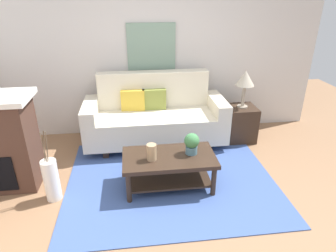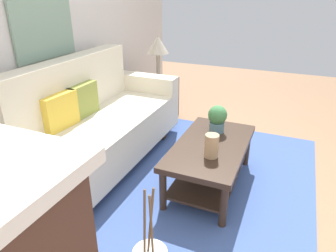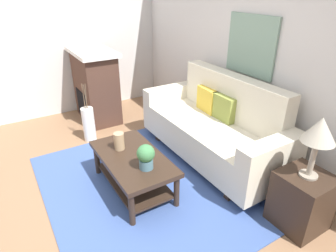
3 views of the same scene
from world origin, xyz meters
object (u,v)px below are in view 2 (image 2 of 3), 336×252
couch (95,125)px  framed_painting (43,20)px  coffee_table (210,155)px  potted_plant_tabletop (217,118)px  throw_pillow_olive (82,100)px  tabletop_vase (212,146)px  side_table (159,99)px  table_lamp (158,47)px  throw_pillow_mustard (59,111)px

couch → framed_painting: bearing=90.0°
coffee_table → potted_plant_tabletop: (0.27, 0.03, 0.26)m
throw_pillow_olive → tabletop_vase: 1.38m
side_table → couch: bearing=177.0°
coffee_table → side_table: side_table is taller
coffee_table → potted_plant_tabletop: bearing=5.4°
couch → throw_pillow_olive: size_ratio=5.87×
potted_plant_tabletop → framed_painting: (-0.34, 1.62, 0.84)m
table_lamp → couch: bearing=177.0°
potted_plant_tabletop → table_lamp: table_lamp is taller
table_lamp → coffee_table: bearing=-139.3°
throw_pillow_olive → framed_painting: 0.81m
coffee_table → potted_plant_tabletop: 0.38m
throw_pillow_olive → potted_plant_tabletop: throw_pillow_olive is taller
throw_pillow_olive → coffee_table: bearing=-87.3°
side_table → throw_pillow_olive: bearing=171.7°
potted_plant_tabletop → throw_pillow_olive: bearing=104.7°
tabletop_vase → couch: bearing=83.2°
coffee_table → framed_painting: 1.98m
couch → tabletop_vase: size_ratio=10.76×
tabletop_vase → framed_painting: size_ratio=0.26×
couch → side_table: (1.36, -0.07, -0.15)m
coffee_table → side_table: 1.71m
table_lamp → framed_painting: size_ratio=0.76×
couch → side_table: 1.37m
couch → tabletop_vase: bearing=-96.8°
framed_painting → side_table: bearing=-21.6°
throw_pillow_mustard → tabletop_vase: size_ratio=1.83×
table_lamp → throw_pillow_mustard: bearing=173.3°
framed_painting → couch: bearing=-90.0°
table_lamp → throw_pillow_olive: bearing=171.7°
throw_pillow_mustard → throw_pillow_olive: (0.33, 0.00, 0.00)m
side_table → framed_painting: (-1.36, 0.54, 1.13)m
coffee_table → table_lamp: table_lamp is taller
tabletop_vase → framed_painting: (0.15, 1.71, 0.89)m
throw_pillow_mustard → coffee_table: throw_pillow_mustard is taller
table_lamp → framed_painting: (-1.36, 0.54, 0.42)m
throw_pillow_mustard → side_table: 1.74m
couch → framed_painting: 1.09m
throw_pillow_mustard → potted_plant_tabletop: throw_pillow_mustard is taller
coffee_table → tabletop_vase: size_ratio=5.60×
couch → throw_pillow_olive: couch is taller
tabletop_vase → potted_plant_tabletop: size_ratio=0.75×
tabletop_vase → side_table: tabletop_vase is taller
throw_pillow_olive → coffee_table: size_ratio=0.33×
couch → table_lamp: table_lamp is taller
couch → potted_plant_tabletop: couch is taller
couch → throw_pillow_mustard: couch is taller
coffee_table → tabletop_vase: bearing=-164.7°
couch → coffee_table: couch is taller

